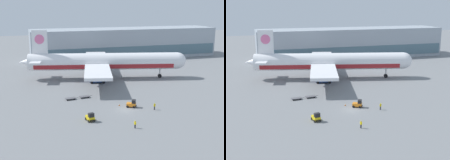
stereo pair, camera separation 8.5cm
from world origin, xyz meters
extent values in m
plane|color=slate|center=(0.00, 0.00, 0.00)|extent=(400.00, 400.00, 0.00)
cube|color=#9EA8B2|center=(25.98, 75.15, 7.00)|extent=(90.00, 18.00, 14.00)
cube|color=slate|center=(25.98, 66.05, 3.85)|extent=(88.20, 0.20, 4.90)
cylinder|color=white|center=(4.09, 33.90, 6.10)|extent=(51.96, 17.47, 5.80)
cube|color=maroon|center=(4.09, 33.90, 4.79)|extent=(47.88, 16.41, 1.45)
sphere|color=white|center=(29.41, 27.99, 6.10)|extent=(5.68, 5.68, 5.68)
cone|color=white|center=(-21.23, 39.81, 6.10)|extent=(7.47, 6.82, 5.51)
cube|color=white|center=(-17.18, 38.86, 13.00)|extent=(5.16, 1.61, 8.00)
cylinder|color=pink|center=(-17.18, 38.86, 13.96)|extent=(3.24, 1.26, 3.20)
cube|color=white|center=(-18.19, 39.10, 6.68)|extent=(6.46, 13.48, 0.50)
cube|color=white|center=(1.56, 34.49, 5.38)|extent=(18.70, 48.56, 0.90)
cylinder|color=#9EA0A5|center=(-0.73, 24.67, 3.58)|extent=(4.73, 3.68, 2.80)
cylinder|color=#9EA0A5|center=(3.85, 44.31, 3.58)|extent=(4.73, 3.68, 2.80)
cylinder|color=#9EA0A5|center=(23.33, 29.41, 2.65)|extent=(0.36, 0.36, 4.00)
cylinder|color=black|center=(23.33, 29.41, 0.65)|extent=(1.47, 1.17, 1.30)
cylinder|color=#9EA0A5|center=(-0.69, 31.73, 2.65)|extent=(0.36, 0.36, 4.00)
cylinder|color=black|center=(-0.69, 31.73, 0.65)|extent=(1.47, 1.17, 1.30)
cylinder|color=#9EA0A5|center=(0.77, 37.96, 2.65)|extent=(0.36, 0.36, 4.00)
cylinder|color=black|center=(0.77, 37.96, 0.65)|extent=(1.47, 1.17, 1.30)
cube|color=#284C99|center=(0.31, 28.74, 0.80)|extent=(5.75, 4.10, 0.70)
cube|color=#B2B2B7|center=(0.31, 28.74, 4.84)|extent=(5.46, 3.90, 0.30)
cube|color=yellow|center=(0.31, 28.74, 5.39)|extent=(5.46, 3.90, 0.08)
cube|color=#284C99|center=(0.31, 28.74, 2.99)|extent=(4.19, 1.13, 3.81)
cube|color=#284C99|center=(0.31, 28.74, 2.99)|extent=(4.19, 1.13, 3.81)
cylinder|color=black|center=(2.55, 29.76, 0.45)|extent=(0.96, 0.56, 0.90)
cylinder|color=black|center=(1.86, 26.83, 0.45)|extent=(0.96, 0.56, 0.90)
cylinder|color=black|center=(-1.25, 30.64, 0.45)|extent=(0.96, 0.56, 0.90)
cylinder|color=black|center=(-1.93, 27.72, 0.45)|extent=(0.96, 0.56, 0.90)
cube|color=yellow|center=(-9.98, -4.50, 0.70)|extent=(1.76, 2.50, 0.80)
cube|color=black|center=(-9.87, -5.14, 1.55)|extent=(1.37, 1.09, 0.90)
cube|color=black|center=(-9.77, -5.71, 0.42)|extent=(1.27, 0.37, 0.24)
cylinder|color=black|center=(-9.15, -5.18, 0.30)|extent=(0.34, 0.63, 0.60)
cylinder|color=black|center=(-10.53, -5.41, 0.30)|extent=(0.34, 0.63, 0.60)
cylinder|color=black|center=(-9.42, -3.59, 0.30)|extent=(0.34, 0.63, 0.60)
cylinder|color=black|center=(-10.80, -3.82, 0.30)|extent=(0.34, 0.63, 0.60)
cube|color=orange|center=(2.17, 1.64, 0.70)|extent=(2.69, 2.36, 0.80)
cube|color=black|center=(2.74, 1.31, 1.55)|extent=(1.40, 1.52, 0.90)
cube|color=black|center=(3.24, 1.02, 0.42)|extent=(0.77, 1.17, 0.24)
cylinder|color=black|center=(3.22, 1.84, 0.30)|extent=(0.64, 0.51, 0.60)
cylinder|color=black|center=(2.52, 0.63, 0.30)|extent=(0.64, 0.51, 0.60)
cylinder|color=black|center=(1.82, 2.64, 0.30)|extent=(0.64, 0.51, 0.60)
cylinder|color=black|center=(1.13, 1.43, 0.30)|extent=(0.64, 0.51, 0.60)
cube|color=#56565B|center=(-11.55, 12.50, 0.42)|extent=(2.93, 1.76, 0.12)
cube|color=#56565B|center=(-9.70, 12.68, 0.42)|extent=(0.90, 0.17, 0.08)
cylinder|color=black|center=(-10.63, 13.23, 0.18)|extent=(0.37, 0.18, 0.36)
cylinder|color=black|center=(-10.51, 11.96, 0.18)|extent=(0.37, 0.18, 0.36)
cylinder|color=black|center=(-12.58, 13.04, 0.18)|extent=(0.37, 0.18, 0.36)
cylinder|color=black|center=(-12.46, 11.77, 0.18)|extent=(0.37, 0.18, 0.36)
cube|color=#56565B|center=(-7.50, 13.07, 0.42)|extent=(2.93, 1.76, 0.12)
cube|color=#56565B|center=(-5.66, 13.25, 0.42)|extent=(0.90, 0.17, 0.08)
cylinder|color=black|center=(-6.58, 13.80, 0.18)|extent=(0.37, 0.18, 0.36)
cylinder|color=black|center=(-6.46, 12.53, 0.18)|extent=(0.37, 0.18, 0.36)
cylinder|color=black|center=(-8.54, 13.62, 0.18)|extent=(0.37, 0.18, 0.36)
cylinder|color=black|center=(-8.41, 12.35, 0.18)|extent=(0.37, 0.18, 0.36)
cylinder|color=black|center=(7.12, -1.86, 0.42)|extent=(0.14, 0.14, 0.84)
cylinder|color=black|center=(6.93, -1.92, 0.42)|extent=(0.14, 0.14, 0.84)
cube|color=yellow|center=(7.02, -1.89, 1.16)|extent=(0.41, 0.31, 0.63)
cylinder|color=yellow|center=(7.25, -1.82, 1.19)|extent=(0.09, 0.09, 0.57)
cylinder|color=yellow|center=(6.79, -1.96, 1.19)|extent=(0.09, 0.09, 0.57)
sphere|color=#846047|center=(7.02, -1.89, 1.59)|extent=(0.23, 0.23, 0.23)
sphere|color=yellow|center=(7.02, -1.89, 1.65)|extent=(0.22, 0.22, 0.22)
cylinder|color=black|center=(-1.81, -11.64, 0.41)|extent=(0.14, 0.14, 0.83)
cylinder|color=black|center=(-1.91, -11.46, 0.41)|extent=(0.14, 0.14, 0.83)
cube|color=yellow|center=(-1.86, -11.55, 1.14)|extent=(0.37, 0.42, 0.62)
cylinder|color=yellow|center=(-1.75, -11.76, 1.17)|extent=(0.09, 0.09, 0.56)
cylinder|color=yellow|center=(-1.98, -11.34, 1.17)|extent=(0.09, 0.09, 0.56)
sphere|color=tan|center=(-1.86, -11.55, 1.56)|extent=(0.22, 0.22, 0.22)
sphere|color=yellow|center=(-1.86, -11.55, 1.62)|extent=(0.21, 0.21, 0.21)
cube|color=black|center=(-0.36, 3.57, 0.02)|extent=(0.40, 0.40, 0.04)
cone|color=orange|center=(-0.36, 3.57, 0.29)|extent=(0.32, 0.32, 0.51)
cylinder|color=white|center=(-0.36, 3.57, 0.32)|extent=(0.19, 0.19, 0.07)
camera|label=1|loc=(-24.54, -69.02, 25.64)|focal=50.00mm
camera|label=2|loc=(-24.46, -69.05, 25.64)|focal=50.00mm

